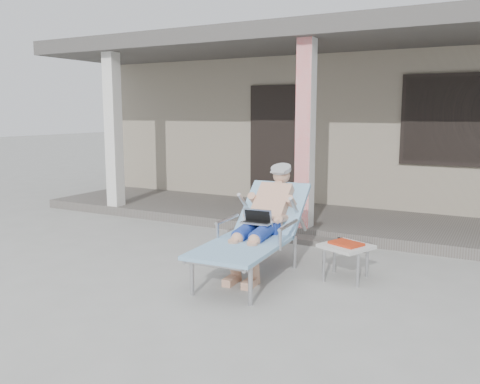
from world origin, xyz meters
The scene contains 7 objects.
ground centered at (0.00, 0.00, 0.00)m, with size 60.00×60.00×0.00m, color #9E9E99.
house centered at (0.00, 6.50, 1.67)m, with size 10.40×5.40×3.30m.
porch_deck centered at (0.00, 3.00, 0.07)m, with size 10.00×2.00×0.15m, color #605B56.
porch_overhang centered at (0.00, 2.95, 2.79)m, with size 10.00×2.30×2.85m.
porch_step centered at (0.00, 1.85, 0.04)m, with size 2.00×0.30×0.07m, color #605B56.
lounger centered at (0.16, 0.38, 0.77)m, with size 0.82×1.95×1.25m.
side_table centered at (1.08, 0.60, 0.34)m, with size 0.59×0.59×0.41m.
Camera 1 is at (2.56, -4.53, 1.77)m, focal length 38.00 mm.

